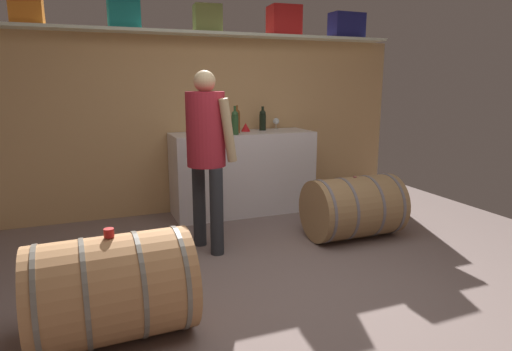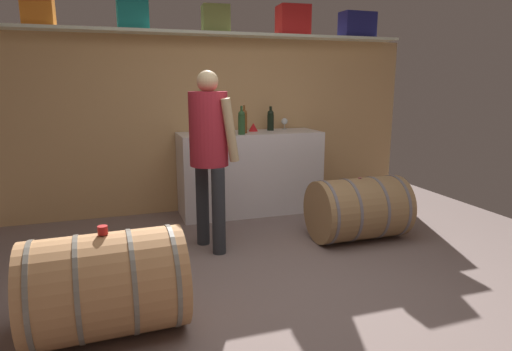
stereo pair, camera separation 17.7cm
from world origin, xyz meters
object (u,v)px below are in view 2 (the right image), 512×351
object	(u,v)px
toolcase_teal	(133,13)
toolcase_navy	(357,25)
toolcase_red	(293,21)
toolcase_olive	(216,19)
wine_glass	(284,122)
wine_barrel_near	(106,285)
wine_bottle_green	(242,122)
toolcase_orange	(38,9)
red_funnel	(253,127)
tasting_cup	(103,230)
work_cabinet	(250,173)
winemaker_pouring	(209,142)
wine_bottle_amber	(244,121)
wine_barrel_far	(358,209)
wine_bottle_dark	(271,120)

from	to	relation	value
toolcase_teal	toolcase_navy	xyz separation A→B (m)	(2.68, 0.00, -0.02)
toolcase_navy	toolcase_red	bearing A→B (deg)	178.34
toolcase_olive	wine_glass	distance (m)	1.43
wine_glass	wine_barrel_near	distance (m)	3.24
toolcase_red	wine_bottle_green	size ratio (longest dim) A/B	1.13
toolcase_red	wine_barrel_near	world-z (taller)	toolcase_red
toolcase_orange	toolcase_teal	size ratio (longest dim) A/B	0.98
red_funnel	tasting_cup	bearing A→B (deg)	-126.39
work_cabinet	red_funnel	xyz separation A→B (m)	(0.07, 0.09, 0.52)
work_cabinet	wine_glass	distance (m)	0.78
toolcase_teal	red_funnel	world-z (taller)	toolcase_teal
work_cabinet	wine_barrel_near	size ratio (longest dim) A/B	1.73
wine_barrel_near	tasting_cup	size ratio (longest dim) A/B	16.18
winemaker_pouring	toolcase_navy	bearing A→B (deg)	101.23
wine_bottle_amber	toolcase_red	bearing A→B (deg)	20.13
toolcase_teal	toolcase_orange	bearing A→B (deg)	178.01
toolcase_olive	red_funnel	xyz separation A→B (m)	(0.40, -0.10, -1.20)
work_cabinet	winemaker_pouring	distance (m)	1.32
wine_bottle_amber	wine_barrel_far	world-z (taller)	wine_bottle_amber
wine_barrel_far	winemaker_pouring	xyz separation A→B (m)	(-1.42, 0.21, 0.69)
toolcase_olive	toolcase_teal	bearing A→B (deg)	-175.79
toolcase_orange	wine_barrel_far	size ratio (longest dim) A/B	0.36
red_funnel	winemaker_pouring	bearing A→B (deg)	-125.02
tasting_cup	winemaker_pouring	world-z (taller)	winemaker_pouring
wine_bottle_amber	wine_barrel_far	xyz separation A→B (m)	(0.81, -1.15, -0.78)
toolcase_navy	wine_barrel_far	bearing A→B (deg)	-119.22
wine_bottle_amber	wine_glass	distance (m)	0.64
wine_bottle_dark	wine_barrel_far	size ratio (longest dim) A/B	0.32
red_funnel	toolcase_red	bearing A→B (deg)	11.27
work_cabinet	wine_bottle_dark	size ratio (longest dim) A/B	5.77
wine_bottle_green	red_funnel	size ratio (longest dim) A/B	2.84
toolcase_teal	toolcase_olive	size ratio (longest dim) A/B	1.14
wine_bottle_amber	wine_glass	bearing A→B (deg)	22.27
wine_barrel_far	tasting_cup	bearing A→B (deg)	-157.40
work_cabinet	wine_barrel_far	size ratio (longest dim) A/B	1.82
work_cabinet	wine_bottle_dark	distance (m)	0.68
toolcase_orange	wine_bottle_dark	world-z (taller)	toolcase_orange
toolcase_orange	toolcase_red	xyz separation A→B (m)	(2.71, 0.00, 0.01)
toolcase_red	wine_bottle_dark	bearing A→B (deg)	-160.20
work_cabinet	wine_barrel_far	xyz separation A→B (m)	(0.72, -1.21, -0.17)
toolcase_teal	red_funnel	size ratio (longest dim) A/B	3.05
toolcase_orange	toolcase_red	bearing A→B (deg)	2.10
toolcase_red	tasting_cup	size ratio (longest dim) A/B	6.02
toolcase_teal	tasting_cup	size ratio (longest dim) A/B	5.71
wine_bottle_amber	red_funnel	bearing A→B (deg)	43.18
work_cabinet	wine_bottle_amber	xyz separation A→B (m)	(-0.09, -0.06, 0.61)
wine_bottle_amber	toolcase_teal	bearing A→B (deg)	167.66
wine_bottle_amber	wine_glass	world-z (taller)	wine_bottle_amber
toolcase_olive	wine_bottle_green	bearing A→B (deg)	-60.07
wine_barrel_far	wine_bottle_green	bearing A→B (deg)	130.52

